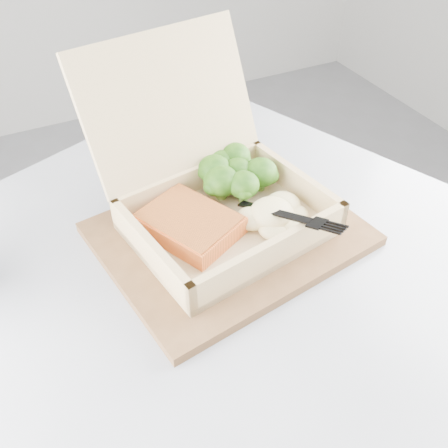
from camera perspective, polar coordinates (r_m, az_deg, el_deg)
name	(u,v)px	position (r m, az deg, el deg)	size (l,w,h in m)	color
cafe_table	(215,351)	(0.76, -1.07, -14.29)	(0.94, 0.94, 0.70)	black
serving_tray	(229,234)	(0.65, 0.58, -1.14)	(0.32, 0.25, 0.01)	brown
takeout_container	(208,181)	(0.64, -1.82, 4.95)	(0.28, 0.30, 0.21)	tan
salmon_fillet	(190,224)	(0.63, -3.96, -0.03)	(0.09, 0.12, 0.02)	orange
broccoli_pile	(238,176)	(0.69, 1.56, 5.52)	(0.11, 0.11, 0.04)	#407A1B
mashed_potatoes	(272,213)	(0.64, 5.49, 1.25)	(0.09, 0.08, 0.03)	beige
plastic_fork	(261,205)	(0.63, 4.23, 2.19)	(0.07, 0.15, 0.03)	black
receipt	(158,165)	(0.79, -7.55, 6.71)	(0.08, 0.15, 0.00)	silver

